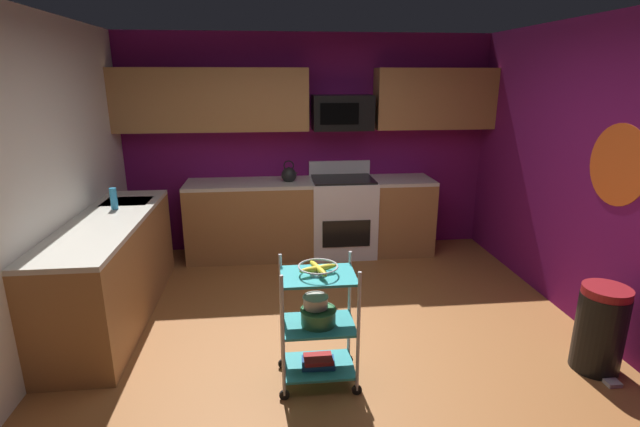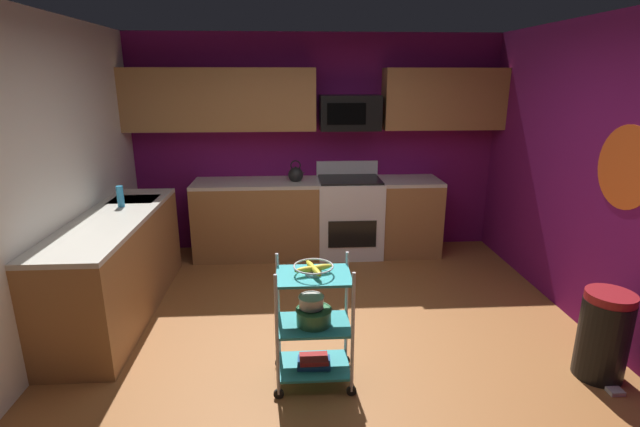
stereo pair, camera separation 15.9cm
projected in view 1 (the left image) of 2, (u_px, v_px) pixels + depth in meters
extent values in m
cube|color=#995B2D|center=(334.00, 349.00, 3.82)|extent=(4.40, 4.80, 0.04)
cube|color=#6B1156|center=(308.00, 145.00, 5.76)|extent=(4.52, 0.06, 2.60)
cube|color=silver|center=(14.00, 199.00, 3.22)|extent=(0.06, 4.80, 2.60)
cube|color=#6B1156|center=(618.00, 184.00, 3.67)|extent=(0.06, 4.80, 2.60)
cylinder|color=#E5591E|center=(618.00, 165.00, 3.62)|extent=(0.00, 0.64, 0.64)
cube|color=#9E6B3D|center=(311.00, 219.00, 5.69)|extent=(2.94, 0.60, 0.88)
cube|color=beige|center=(311.00, 182.00, 5.56)|extent=(2.94, 0.60, 0.04)
cube|color=#9E6B3D|center=(113.00, 271.00, 4.18)|extent=(0.60, 2.16, 0.88)
cube|color=beige|center=(106.00, 222.00, 4.05)|extent=(0.60, 2.16, 0.04)
cube|color=#B7BABC|center=(128.00, 209.00, 4.67)|extent=(0.44, 0.36, 0.16)
cube|color=white|center=(342.00, 217.00, 5.73)|extent=(0.76, 0.64, 0.92)
cube|color=black|center=(346.00, 234.00, 5.45)|extent=(0.56, 0.01, 0.32)
cube|color=white|center=(339.00, 168.00, 5.85)|extent=(0.76, 0.06, 0.18)
cube|color=black|center=(343.00, 179.00, 5.59)|extent=(0.72, 0.60, 0.02)
cube|color=#9E6B3D|center=(212.00, 100.00, 5.31)|extent=(2.18, 0.33, 0.70)
cube|color=#9E6B3D|center=(434.00, 99.00, 5.58)|extent=(1.42, 0.33, 0.70)
cube|color=black|center=(342.00, 113.00, 5.48)|extent=(0.70, 0.38, 0.40)
cube|color=black|center=(340.00, 114.00, 5.29)|extent=(0.44, 0.01, 0.24)
cylinder|color=silver|center=(283.00, 338.00, 3.05)|extent=(0.02, 0.02, 0.88)
cylinder|color=black|center=(284.00, 395.00, 3.18)|extent=(0.07, 0.02, 0.07)
cylinder|color=silver|center=(358.00, 333.00, 3.11)|extent=(0.02, 0.02, 0.88)
cylinder|color=black|center=(357.00, 390.00, 3.23)|extent=(0.07, 0.02, 0.07)
cylinder|color=silver|center=(281.00, 311.00, 3.40)|extent=(0.02, 0.02, 0.88)
cylinder|color=black|center=(283.00, 364.00, 3.52)|extent=(0.07, 0.02, 0.07)
cylinder|color=silver|center=(349.00, 308.00, 3.45)|extent=(0.02, 0.02, 0.88)
cylinder|color=black|center=(348.00, 360.00, 3.57)|extent=(0.07, 0.02, 0.07)
cube|color=teal|center=(318.00, 366.00, 3.35)|extent=(0.50, 0.37, 0.02)
cube|color=teal|center=(318.00, 325.00, 3.26)|extent=(0.50, 0.37, 0.02)
cube|color=teal|center=(318.00, 276.00, 3.16)|extent=(0.50, 0.37, 0.02)
torus|color=silver|center=(318.00, 266.00, 3.14)|extent=(0.27, 0.27, 0.01)
cylinder|color=silver|center=(318.00, 273.00, 3.15)|extent=(0.12, 0.12, 0.02)
ellipsoid|color=yellow|center=(325.00, 267.00, 3.16)|extent=(0.17, 0.09, 0.04)
ellipsoid|color=yellow|center=(315.00, 266.00, 3.18)|extent=(0.09, 0.17, 0.04)
ellipsoid|color=yellow|center=(311.00, 270.00, 3.12)|extent=(0.17, 0.09, 0.04)
ellipsoid|color=yellow|center=(321.00, 271.00, 3.10)|extent=(0.09, 0.17, 0.04)
cylinder|color=#387F4C|center=(318.00, 317.00, 3.24)|extent=(0.24, 0.24, 0.11)
torus|color=#387F4C|center=(318.00, 310.00, 3.23)|extent=(0.25, 0.25, 0.01)
cylinder|color=silver|center=(316.00, 302.00, 3.24)|extent=(0.17, 0.17, 0.08)
torus|color=silver|center=(316.00, 297.00, 3.23)|extent=(0.18, 0.18, 0.01)
cube|color=#1E4C8C|center=(318.00, 363.00, 3.35)|extent=(0.24, 0.17, 0.03)
cube|color=#B22626|center=(318.00, 359.00, 3.34)|extent=(0.20, 0.15, 0.03)
sphere|color=black|center=(289.00, 175.00, 5.51)|extent=(0.18, 0.18, 0.18)
sphere|color=black|center=(289.00, 168.00, 5.49)|extent=(0.03, 0.03, 0.03)
cone|color=black|center=(296.00, 173.00, 5.51)|extent=(0.09, 0.04, 0.06)
torus|color=black|center=(289.00, 166.00, 5.48)|extent=(0.12, 0.01, 0.12)
cylinder|color=#2D8CBF|center=(114.00, 199.00, 4.34)|extent=(0.06, 0.06, 0.20)
cylinder|color=black|center=(599.00, 332.00, 3.45)|extent=(0.34, 0.34, 0.60)
cylinder|color=maroon|center=(607.00, 291.00, 3.36)|extent=(0.33, 0.33, 0.06)
cube|color=#B2B2B7|center=(613.00, 383.00, 3.33)|extent=(0.10, 0.08, 0.03)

